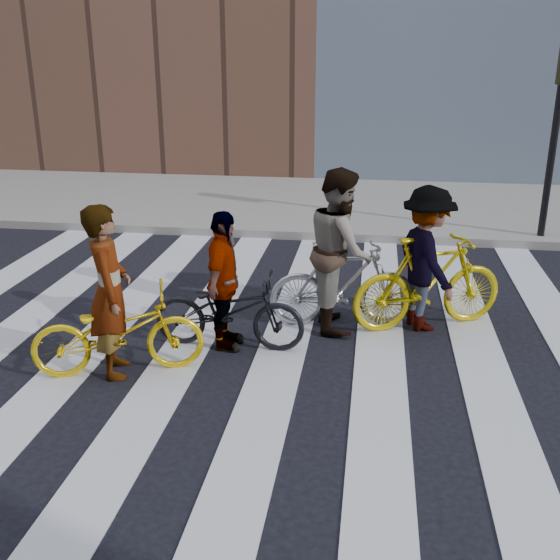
% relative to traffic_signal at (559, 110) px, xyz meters
% --- Properties ---
extents(ground, '(100.00, 100.00, 0.00)m').
position_rel_traffic_signal_xyz_m(ground, '(-4.40, -5.32, -2.28)').
color(ground, black).
rests_on(ground, ground).
extents(sidewalk_far, '(100.00, 5.00, 0.15)m').
position_rel_traffic_signal_xyz_m(sidewalk_far, '(-4.40, 2.18, -2.20)').
color(sidewalk_far, gray).
rests_on(sidewalk_far, ground).
extents(zebra_crosswalk, '(8.25, 10.00, 0.01)m').
position_rel_traffic_signal_xyz_m(zebra_crosswalk, '(-4.40, -5.32, -2.27)').
color(zebra_crosswalk, silver).
rests_on(zebra_crosswalk, ground).
extents(traffic_signal, '(0.22, 0.42, 3.33)m').
position_rel_traffic_signal_xyz_m(traffic_signal, '(0.00, 0.00, 0.00)').
color(traffic_signal, black).
rests_on(traffic_signal, ground).
extents(bike_yellow_left, '(1.87, 1.16, 0.93)m').
position_rel_traffic_signal_xyz_m(bike_yellow_left, '(-5.47, -5.52, -1.82)').
color(bike_yellow_left, yellow).
rests_on(bike_yellow_left, ground).
extents(bike_silver_mid, '(1.84, 0.82, 1.07)m').
position_rel_traffic_signal_xyz_m(bike_silver_mid, '(-3.22, -3.94, -1.75)').
color(bike_silver_mid, '#ACADB7').
rests_on(bike_silver_mid, ground).
extents(bike_yellow_right, '(1.99, 1.25, 1.16)m').
position_rel_traffic_signal_xyz_m(bike_yellow_right, '(-2.20, -3.85, -1.70)').
color(bike_yellow_right, '#D5BA0B').
rests_on(bike_yellow_right, ground).
extents(bike_dark_rear, '(1.73, 0.63, 0.91)m').
position_rel_traffic_signal_xyz_m(bike_dark_rear, '(-4.46, -4.76, -1.83)').
color(bike_dark_rear, black).
rests_on(bike_dark_rear, ground).
extents(rider_left, '(0.63, 0.77, 1.82)m').
position_rel_traffic_signal_xyz_m(rider_left, '(-5.52, -5.52, -1.37)').
color(rider_left, slate).
rests_on(rider_left, ground).
extents(rider_mid, '(0.90, 1.07, 1.95)m').
position_rel_traffic_signal_xyz_m(rider_mid, '(-3.27, -3.94, -1.30)').
color(rider_mid, slate).
rests_on(rider_mid, ground).
extents(rider_right, '(1.04, 1.29, 1.75)m').
position_rel_traffic_signal_xyz_m(rider_right, '(-2.25, -3.85, -1.40)').
color(rider_right, slate).
rests_on(rider_right, ground).
extents(rider_rear, '(0.40, 0.94, 1.60)m').
position_rel_traffic_signal_xyz_m(rider_rear, '(-4.51, -4.76, -1.48)').
color(rider_rear, slate).
rests_on(rider_rear, ground).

